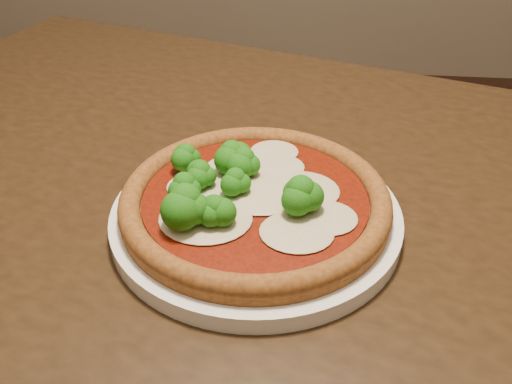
{
  "coord_description": "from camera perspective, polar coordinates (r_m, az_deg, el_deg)",
  "views": [
    {
      "loc": [
        0.14,
        -0.61,
        1.12
      ],
      "look_at": [
        0.1,
        -0.15,
        0.79
      ],
      "focal_mm": 40.0,
      "sensor_mm": 36.0,
      "label": 1
    }
  ],
  "objects": [
    {
      "name": "plate",
      "position": [
        0.58,
        0.0,
        -2.49
      ],
      "size": [
        0.29,
        0.29,
        0.02
      ],
      "primitive_type": "cylinder",
      "color": "white",
      "rests_on": "dining_table"
    },
    {
      "name": "dining_table",
      "position": [
        0.67,
        0.86,
        -8.06
      ],
      "size": [
        1.46,
        1.19,
        0.75
      ],
      "rotation": [
        0.0,
        0.0,
        -0.32
      ],
      "color": "black",
      "rests_on": "floor"
    },
    {
      "name": "pizza",
      "position": [
        0.57,
        -0.65,
        -0.5
      ],
      "size": [
        0.27,
        0.27,
        0.06
      ],
      "rotation": [
        0.0,
        0.0,
        -0.29
      ],
      "color": "brown",
      "rests_on": "plate"
    }
  ]
}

